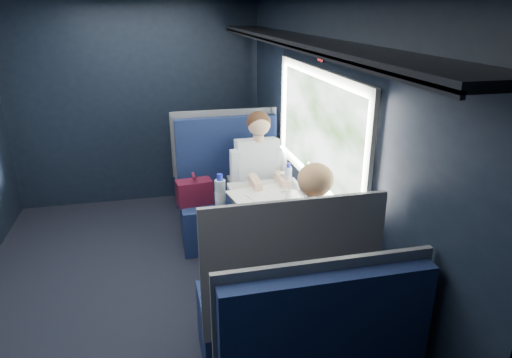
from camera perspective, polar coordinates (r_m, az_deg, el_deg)
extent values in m
cube|color=black|center=(3.91, -13.38, -14.30)|extent=(2.80, 4.20, 0.01)
cube|color=black|center=(3.63, 8.50, 3.65)|extent=(0.10, 4.20, 2.30)
cube|color=black|center=(5.47, -14.62, 9.02)|extent=(2.80, 0.10, 2.30)
cube|color=beige|center=(3.48, 7.90, 12.99)|extent=(0.03, 1.84, 0.07)
cube|color=beige|center=(3.69, 7.25, -0.20)|extent=(0.03, 1.84, 0.07)
cube|color=beige|center=(2.78, 13.86, 1.61)|extent=(0.03, 0.07, 0.78)
cube|color=beige|center=(4.38, 3.51, 9.08)|extent=(0.03, 0.07, 0.78)
cube|color=black|center=(3.40, 5.50, 16.90)|extent=(0.36, 4.10, 0.04)
cube|color=black|center=(3.35, 2.61, 16.57)|extent=(0.02, 4.10, 0.03)
cube|color=red|center=(3.46, 8.08, 15.37)|extent=(0.01, 0.10, 0.12)
cylinder|color=#54565E|center=(3.79, -0.30, -8.54)|extent=(0.08, 0.08, 0.70)
cube|color=silver|center=(3.66, 2.44, -3.16)|extent=(0.62, 1.00, 0.04)
cube|color=#0C1638|center=(4.52, -2.88, -5.23)|extent=(1.00, 0.50, 0.45)
cube|color=#0C1638|center=(4.57, -3.70, 3.17)|extent=(1.00, 0.10, 0.75)
cube|color=#54565E|center=(4.61, -3.82, 3.67)|extent=(1.04, 0.03, 0.82)
cube|color=#54565E|center=(4.34, -2.83, -1.65)|extent=(0.06, 0.40, 0.20)
cube|color=#4E1023|center=(4.33, -7.72, -1.63)|extent=(0.35, 0.21, 0.23)
cylinder|color=#4E1023|center=(4.27, -7.82, 0.41)|extent=(0.05, 0.14, 0.03)
cylinder|color=silver|center=(4.21, -4.50, -1.87)|extent=(0.10, 0.10, 0.27)
cylinder|color=#1928C1|center=(4.15, -4.56, 0.24)|extent=(0.06, 0.06, 0.06)
cube|color=#0C1638|center=(3.22, 2.39, -17.19)|extent=(1.00, 0.50, 0.45)
cube|color=#0C1638|center=(2.64, 4.35, -10.79)|extent=(1.00, 0.10, 0.75)
cube|color=#54565E|center=(2.58, 4.73, -10.94)|extent=(1.04, 0.03, 0.82)
cube|color=#54565E|center=(3.07, 2.23, -11.85)|extent=(0.06, 0.40, 0.20)
cube|color=#0C1638|center=(5.52, -4.95, -0.32)|extent=(1.00, 0.40, 0.45)
cube|color=#0C1638|center=(5.11, -4.74, 4.54)|extent=(1.00, 0.10, 0.66)
cube|color=#54565E|center=(5.06, -4.65, 4.59)|extent=(1.04, 0.03, 0.72)
cube|color=#0C1638|center=(2.24, 8.79, -19.02)|extent=(1.00, 0.10, 0.66)
cube|color=#54565E|center=(2.27, 8.29, -17.78)|extent=(1.04, 0.03, 0.72)
cube|color=black|center=(4.31, 0.66, -2.06)|extent=(0.36, 0.44, 0.16)
cube|color=black|center=(4.27, 1.28, -6.85)|extent=(0.32, 0.12, 0.45)
cube|color=white|center=(4.37, 0.17, 1.76)|extent=(0.40, 0.29, 0.53)
cylinder|color=#D8A88C|center=(4.25, 0.30, 5.16)|extent=(0.10, 0.10, 0.06)
sphere|color=#D8A88C|center=(4.20, 0.37, 6.86)|extent=(0.21, 0.21, 0.21)
sphere|color=#382114|center=(4.21, 0.32, 7.11)|extent=(0.22, 0.22, 0.22)
cube|color=white|center=(4.29, -2.57, 1.37)|extent=(0.09, 0.12, 0.34)
cube|color=white|center=(4.39, 3.09, 1.80)|extent=(0.09, 0.12, 0.34)
cube|color=black|center=(3.22, 6.17, -10.70)|extent=(0.36, 0.44, 0.16)
cube|color=black|center=(3.54, 4.90, -13.27)|extent=(0.32, 0.12, 0.45)
cube|color=black|center=(2.97, 7.37, -8.13)|extent=(0.40, 0.29, 0.53)
cylinder|color=#D8A88C|center=(2.88, 7.35, -2.87)|extent=(0.10, 0.10, 0.06)
sphere|color=#D8A88C|center=(2.84, 7.34, -0.22)|extent=(0.21, 0.21, 0.21)
sphere|color=tan|center=(2.82, 7.45, -0.04)|extent=(0.22, 0.22, 0.22)
cube|color=black|center=(2.94, 3.02, -8.29)|extent=(0.09, 0.12, 0.34)
cube|color=black|center=(3.08, 10.99, -7.25)|extent=(0.09, 0.12, 0.34)
cube|color=tan|center=(2.86, 7.89, -6.59)|extent=(0.26, 0.07, 0.36)
cube|color=white|center=(3.63, 1.92, -3.01)|extent=(0.63, 0.82, 0.01)
cube|color=silver|center=(3.70, 5.67, -2.49)|extent=(0.28, 0.36, 0.02)
cube|color=silver|center=(3.69, 7.59, -0.41)|extent=(0.03, 0.35, 0.24)
cube|color=black|center=(3.69, 7.48, -0.42)|extent=(0.02, 0.30, 0.20)
cylinder|color=silver|center=(3.95, 4.05, 0.29)|extent=(0.06, 0.06, 0.17)
cylinder|color=#1928C1|center=(3.91, 4.09, 1.74)|extent=(0.03, 0.03, 0.04)
cylinder|color=white|center=(4.03, 3.51, 0.16)|extent=(0.07, 0.07, 0.10)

